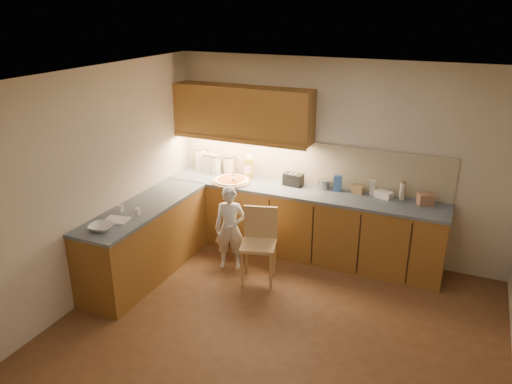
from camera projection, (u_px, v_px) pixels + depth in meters
room at (282, 179)px, 4.70m from camera, size 4.54×4.50×2.62m
l_counter at (249, 228)px, 6.55m from camera, size 3.77×2.62×0.92m
backsplash at (308, 163)px, 6.70m from camera, size 3.75×0.02×0.58m
upper_cabinets at (242, 113)px, 6.68m from camera, size 1.95×0.36×0.73m
pizza_on_board at (231, 181)px, 6.84m from camera, size 0.54×0.54×0.22m
child at (230, 228)px, 6.33m from camera, size 0.46×0.37×1.10m
wooden_chair at (259, 239)px, 6.07m from camera, size 0.51×0.51×0.92m
mixing_bowl at (101, 227)px, 5.40m from camera, size 0.31×0.31×0.06m
canister_a at (201, 159)px, 7.27m from camera, size 0.17×0.17×0.34m
canister_b at (208, 163)px, 7.17m from camera, size 0.17×0.17×0.29m
canister_c at (216, 165)px, 7.12m from camera, size 0.15×0.15×0.29m
canister_d at (229, 165)px, 7.12m from camera, size 0.17×0.17×0.28m
oil_jug at (249, 168)px, 6.94m from camera, size 0.14×0.12×0.35m
toaster at (293, 180)px, 6.70m from camera, size 0.27×0.18×0.17m
steel_pot at (324, 184)px, 6.59m from camera, size 0.16×0.16×0.12m
blue_box at (338, 183)px, 6.50m from camera, size 0.11×0.09×0.21m
card_box_a at (358, 190)px, 6.43m from camera, size 0.17×0.13×0.11m
white_bottle at (372, 188)px, 6.35m from camera, size 0.08×0.08×0.20m
flat_pack at (384, 194)px, 6.30m from camera, size 0.24×0.20×0.08m
tall_jar at (402, 191)px, 6.21m from camera, size 0.08×0.08×0.23m
card_box_b at (426, 199)px, 6.06m from camera, size 0.22×0.20×0.14m
dough_cloth at (117, 220)px, 5.64m from camera, size 0.29×0.25×0.02m
spice_jar_a at (120, 208)px, 5.87m from camera, size 0.08×0.08×0.08m
spice_jar_b at (138, 211)px, 5.79m from camera, size 0.07×0.07×0.08m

